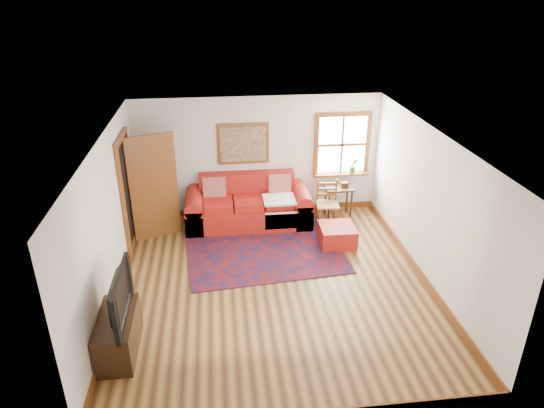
{
  "coord_description": "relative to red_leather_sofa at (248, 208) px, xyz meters",
  "views": [
    {
      "loc": [
        -0.82,
        -6.64,
        4.58
      ],
      "look_at": [
        0.04,
        0.6,
        1.17
      ],
      "focal_mm": 32.0,
      "sensor_mm": 36.0,
      "label": 1
    }
  ],
  "objects": [
    {
      "name": "ground",
      "position": [
        0.25,
        -2.27,
        -0.33
      ],
      "size": [
        5.5,
        5.5,
        0.0
      ],
      "primitive_type": "plane",
      "color": "#482B13",
      "rests_on": "ground"
    },
    {
      "name": "media_cabinet",
      "position": [
        -2.0,
        -3.6,
        -0.04
      ],
      "size": [
        0.47,
        1.04,
        0.57
      ],
      "primitive_type": "cube",
      "color": "#311D10",
      "rests_on": "ground"
    },
    {
      "name": "ladder_back_chair",
      "position": [
        1.57,
        -0.26,
        0.18
      ],
      "size": [
        0.47,
        0.46,
        0.93
      ],
      "color": "tan",
      "rests_on": "ground"
    },
    {
      "name": "persian_rug",
      "position": [
        0.19,
        -1.15,
        -0.32
      ],
      "size": [
        3.0,
        2.5,
        0.02
      ],
      "primitive_type": "cube",
      "rotation": [
        0.0,
        0.0,
        0.1
      ],
      "color": "#5E100D",
      "rests_on": "ground"
    },
    {
      "name": "red_leather_sofa",
      "position": [
        0.0,
        0.0,
        0.0
      ],
      "size": [
        2.5,
        1.03,
        0.98
      ],
      "color": "#A21A14",
      "rests_on": "ground"
    },
    {
      "name": "doorway",
      "position": [
        -1.96,
        -0.48,
        0.74
      ],
      "size": [
        0.89,
        1.08,
        2.14
      ],
      "color": "black",
      "rests_on": "ground"
    },
    {
      "name": "window",
      "position": [
        2.03,
        0.44,
        0.99
      ],
      "size": [
        1.18,
        0.2,
        1.38
      ],
      "color": "white",
      "rests_on": "ground"
    },
    {
      "name": "framed_artwork",
      "position": [
        -0.05,
        0.45,
        1.22
      ],
      "size": [
        1.05,
        0.07,
        0.85
      ],
      "color": "brown",
      "rests_on": "ground"
    },
    {
      "name": "red_ottoman",
      "position": [
        1.59,
        -1.09,
        -0.14
      ],
      "size": [
        0.67,
        0.67,
        0.37
      ],
      "primitive_type": "cube",
      "rotation": [
        0.0,
        0.0,
        -0.03
      ],
      "color": "#A21A14",
      "rests_on": "ground"
    },
    {
      "name": "room_envelope",
      "position": [
        0.25,
        -2.25,
        1.33
      ],
      "size": [
        5.04,
        5.54,
        2.52
      ],
      "color": "silver",
      "rests_on": "ground"
    },
    {
      "name": "candle_hurricane",
      "position": [
        -1.95,
        -3.22,
        0.33
      ],
      "size": [
        0.12,
        0.12,
        0.18
      ],
      "color": "silver",
      "rests_on": "media_cabinet"
    },
    {
      "name": "side_table",
      "position": [
        1.88,
        0.04,
        0.23
      ],
      "size": [
        0.57,
        0.42,
        0.68
      ],
      "color": "#311D10",
      "rests_on": "ground"
    },
    {
      "name": "television",
      "position": [
        -1.98,
        -3.63,
        0.57
      ],
      "size": [
        0.15,
        1.14,
        0.66
      ],
      "primitive_type": "imported",
      "rotation": [
        0.0,
        0.0,
        1.57
      ],
      "color": "black",
      "rests_on": "media_cabinet"
    }
  ]
}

